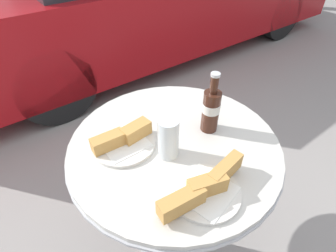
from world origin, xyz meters
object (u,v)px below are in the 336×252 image
(lunch_plate_far, at_px, (205,188))
(lunch_plate_near, at_px, (123,140))
(bistro_table, at_px, (174,170))
(drinking_glass, at_px, (168,140))
(cola_bottle_left, at_px, (211,109))

(lunch_plate_far, bearing_deg, lunch_plate_near, 104.92)
(bistro_table, relative_size, drinking_glass, 5.19)
(lunch_plate_near, height_order, lunch_plate_far, lunch_plate_far)
(cola_bottle_left, xyz_separation_m, lunch_plate_near, (-0.30, 0.12, -0.07))
(bistro_table, xyz_separation_m, lunch_plate_far, (-0.06, -0.23, 0.18))
(drinking_glass, bearing_deg, cola_bottle_left, 4.30)
(drinking_glass, relative_size, lunch_plate_far, 0.47)
(drinking_glass, bearing_deg, lunch_plate_near, 126.83)
(bistro_table, distance_m, lunch_plate_near, 0.25)
(cola_bottle_left, bearing_deg, drinking_glass, -175.70)
(bistro_table, bearing_deg, lunch_plate_near, 146.82)
(cola_bottle_left, bearing_deg, bistro_table, 173.01)
(drinking_glass, bearing_deg, lunch_plate_far, -93.64)
(cola_bottle_left, bearing_deg, lunch_plate_near, 158.75)
(bistro_table, height_order, cola_bottle_left, cola_bottle_left)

